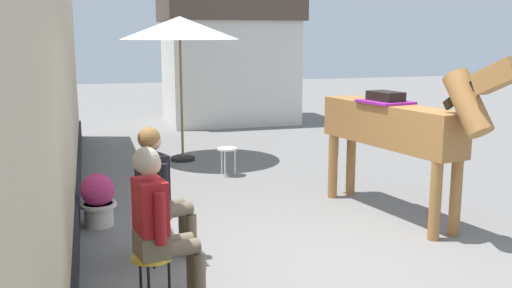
{
  "coord_description": "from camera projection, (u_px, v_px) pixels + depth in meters",
  "views": [
    {
      "loc": [
        -2.2,
        -4.9,
        2.26
      ],
      "look_at": [
        -0.4,
        1.2,
        1.05
      ],
      "focal_mm": 40.35,
      "sensor_mm": 36.0,
      "label": 1
    }
  ],
  "objects": [
    {
      "name": "seated_visitor_far",
      "position": [
        159.0,
        187.0,
        5.68
      ],
      "size": [
        0.61,
        0.49,
        1.39
      ],
      "color": "red",
      "rests_on": "ground_plane"
    },
    {
      "name": "spare_stool_white",
      "position": [
        227.0,
        151.0,
        9.31
      ],
      "size": [
        0.32,
        0.32,
        0.46
      ],
      "color": "white",
      "rests_on": "ground_plane"
    },
    {
      "name": "pub_facade_wall",
      "position": [
        53.0,
        104.0,
        6.07
      ],
      "size": [
        0.34,
        14.0,
        3.4
      ],
      "color": "#CCB793",
      "rests_on": "ground_plane"
    },
    {
      "name": "ground_plane",
      "position": [
        247.0,
        191.0,
        8.48
      ],
      "size": [
        40.0,
        40.0,
        0.0
      ],
      "primitive_type": "plane",
      "color": "slate"
    },
    {
      "name": "flower_planter_far",
      "position": [
        98.0,
        199.0,
        6.86
      ],
      "size": [
        0.43,
        0.43,
        0.64
      ],
      "color": "beige",
      "rests_on": "ground_plane"
    },
    {
      "name": "saddled_horse_center",
      "position": [
        397.0,
        126.0,
        7.04
      ],
      "size": [
        0.88,
        2.96,
        2.06
      ],
      "color": "#9E6B38",
      "rests_on": "ground_plane"
    },
    {
      "name": "seated_visitor_near",
      "position": [
        158.0,
        220.0,
        4.69
      ],
      "size": [
        0.61,
        0.48,
        1.39
      ],
      "color": "gold",
      "rests_on": "ground_plane"
    },
    {
      "name": "distant_cottage",
      "position": [
        229.0,
        53.0,
        14.93
      ],
      "size": [
        3.4,
        2.6,
        3.5
      ],
      "color": "silver",
      "rests_on": "ground_plane"
    },
    {
      "name": "cafe_parasol",
      "position": [
        180.0,
        29.0,
        10.09
      ],
      "size": [
        2.1,
        2.1,
        2.58
      ],
      "color": "black",
      "rests_on": "ground_plane"
    }
  ]
}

